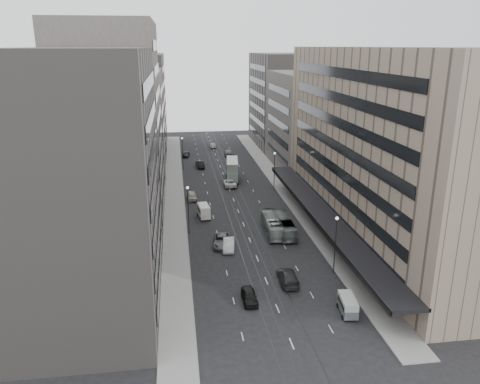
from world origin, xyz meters
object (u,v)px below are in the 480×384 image
bus_far (272,225)px  pedestrian (378,284)px  double_decker (232,169)px  vw_microbus (348,305)px  panel_van (204,211)px  sedan_2 (222,241)px  sedan_0 (249,296)px  sedan_1 (229,244)px  bus_near (284,226)px

bus_far → pedestrian: 23.30m
double_decker → vw_microbus: (6.41, -58.55, -1.48)m
panel_van → sedan_2: size_ratio=0.71×
sedan_2 → pedestrian: bearing=-36.6°
double_decker → sedan_0: bearing=-88.5°
panel_van → sedan_1: 14.63m
double_decker → pedestrian: double_decker is taller
bus_near → panel_van: bus_near is taller
vw_microbus → pedestrian: bearing=44.3°
double_decker → sedan_1: size_ratio=1.91×
bus_far → vw_microbus: (3.72, -25.68, -0.26)m
double_decker → sedan_2: double_decker is taller
double_decker → pedestrian: 55.55m
sedan_0 → pedestrian: pedestrian is taller
bus_near → sedan_1: bus_near is taller
bus_far → sedan_0: bearing=73.6°
sedan_1 → pedestrian: 23.41m
bus_near → sedan_2: (-10.85, -3.47, -0.59)m
sedan_0 → sedan_2: bearing=95.1°
vw_microbus → pedestrian: 7.08m
pedestrian → double_decker: bearing=-106.7°
bus_far → sedan_1: size_ratio=2.14×
bus_far → double_decker: bearing=-83.0°
bus_far → sedan_0: bus_far is taller
panel_van → bus_far: bearing=-45.3°
sedan_0 → sedan_2: (-1.58, 17.42, 0.05)m
double_decker → sedan_1: 38.89m
bus_near → pedestrian: bus_near is taller
sedan_2 → pedestrian: (18.20, -17.31, 0.33)m
panel_van → sedan_1: panel_van is taller
vw_microbus → panel_van: (-14.65, 34.39, 0.20)m
double_decker → pedestrian: size_ratio=4.65×
bus_near → pedestrian: (7.35, -20.79, -0.26)m
double_decker → panel_van: bearing=-102.5°
sedan_1 → bus_far: bearing=42.5°
panel_van → pedestrian: panel_van is taller
vw_microbus → panel_van: panel_van is taller
panel_van → sedan_0: (3.63, -30.17, -0.62)m
sedan_1 → pedestrian: (17.33, -15.74, 0.35)m
double_decker → sedan_1: double_decker is taller
bus_near → double_decker: size_ratio=1.09×
sedan_0 → bus_far: bearing=71.1°
bus_near → sedan_2: bus_near is taller
double_decker → pedestrian: (12.01, -54.22, -1.52)m
sedan_1 → bus_near: bearing=34.4°
bus_near → sedan_0: bearing=67.6°
bus_far → sedan_1: 9.80m
sedan_1 → sedan_2: 1.80m
panel_van → sedan_2: 12.92m
vw_microbus → sedan_0: bearing=165.7°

